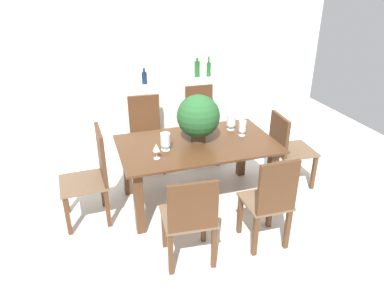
{
  "coord_description": "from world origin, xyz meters",
  "views": [
    {
      "loc": [
        -1.19,
        -3.43,
        2.45
      ],
      "look_at": [
        -0.07,
        0.03,
        0.63
      ],
      "focal_mm": 34.65,
      "sensor_mm": 36.0,
      "label": 1
    }
  ],
  "objects_px": {
    "wine_bottle_tall": "(209,69)",
    "wine_bottle_clear": "(144,78)",
    "crystal_vase_left": "(231,121)",
    "kitchen_counter": "(188,112)",
    "dining_table": "(197,154)",
    "wine_glass": "(156,148)",
    "chair_far_left": "(146,129)",
    "chair_head_end": "(93,172)",
    "chair_foot_end": "(286,146)",
    "crystal_vase_right": "(242,127)",
    "chair_far_right": "(201,121)",
    "flower_centerpiece": "(198,117)",
    "chair_near_left": "(190,217)",
    "chair_near_right": "(271,200)",
    "crystal_vase_center_near": "(165,140)",
    "wine_bottle_green": "(197,69)"
  },
  "relations": [
    {
      "from": "chair_near_left",
      "to": "wine_bottle_clear",
      "type": "xyz_separation_m",
      "value": [
        0.15,
        2.56,
        0.56
      ]
    },
    {
      "from": "chair_far_right",
      "to": "flower_centerpiece",
      "type": "bearing_deg",
      "value": -108.65
    },
    {
      "from": "crystal_vase_left",
      "to": "crystal_vase_right",
      "type": "distance_m",
      "value": 0.21
    },
    {
      "from": "kitchen_counter",
      "to": "wine_bottle_green",
      "type": "distance_m",
      "value": 0.66
    },
    {
      "from": "wine_bottle_tall",
      "to": "wine_bottle_clear",
      "type": "height_order",
      "value": "wine_bottle_tall"
    },
    {
      "from": "chair_head_end",
      "to": "wine_bottle_tall",
      "type": "height_order",
      "value": "wine_bottle_tall"
    },
    {
      "from": "wine_bottle_green",
      "to": "chair_far_right",
      "type": "bearing_deg",
      "value": -104.62
    },
    {
      "from": "chair_far_right",
      "to": "chair_foot_end",
      "type": "distance_m",
      "value": 1.25
    },
    {
      "from": "chair_foot_end",
      "to": "wine_bottle_clear",
      "type": "bearing_deg",
      "value": 45.84
    },
    {
      "from": "flower_centerpiece",
      "to": "wine_bottle_clear",
      "type": "bearing_deg",
      "value": 100.3
    },
    {
      "from": "wine_bottle_tall",
      "to": "crystal_vase_right",
      "type": "bearing_deg",
      "value": -96.66
    },
    {
      "from": "wine_glass",
      "to": "wine_bottle_tall",
      "type": "relative_size",
      "value": 0.55
    },
    {
      "from": "wine_bottle_clear",
      "to": "kitchen_counter",
      "type": "bearing_deg",
      "value": -0.62
    },
    {
      "from": "chair_near_left",
      "to": "wine_bottle_green",
      "type": "relative_size",
      "value": 3.26
    },
    {
      "from": "crystal_vase_left",
      "to": "crystal_vase_center_near",
      "type": "bearing_deg",
      "value": -161.14
    },
    {
      "from": "chair_head_end",
      "to": "chair_near_left",
      "type": "xyz_separation_m",
      "value": [
        0.74,
        -0.99,
        -0.04
      ]
    },
    {
      "from": "chair_near_right",
      "to": "wine_bottle_tall",
      "type": "xyz_separation_m",
      "value": [
        0.36,
        2.66,
        0.57
      ]
    },
    {
      "from": "crystal_vase_right",
      "to": "wine_bottle_clear",
      "type": "relative_size",
      "value": 0.81
    },
    {
      "from": "wine_bottle_green",
      "to": "crystal_vase_left",
      "type": "bearing_deg",
      "value": -92.66
    },
    {
      "from": "chair_near_right",
      "to": "crystal_vase_center_near",
      "type": "relative_size",
      "value": 5.17
    },
    {
      "from": "chair_head_end",
      "to": "wine_bottle_tall",
      "type": "relative_size",
      "value": 3.47
    },
    {
      "from": "crystal_vase_right",
      "to": "flower_centerpiece",
      "type": "bearing_deg",
      "value": 178.85
    },
    {
      "from": "dining_table",
      "to": "flower_centerpiece",
      "type": "height_order",
      "value": "flower_centerpiece"
    },
    {
      "from": "crystal_vase_right",
      "to": "wine_bottle_clear",
      "type": "xyz_separation_m",
      "value": [
        -0.8,
        1.54,
        0.24
      ]
    },
    {
      "from": "flower_centerpiece",
      "to": "kitchen_counter",
      "type": "height_order",
      "value": "flower_centerpiece"
    },
    {
      "from": "flower_centerpiece",
      "to": "wine_bottle_green",
      "type": "height_order",
      "value": "wine_bottle_green"
    },
    {
      "from": "kitchen_counter",
      "to": "wine_bottle_green",
      "type": "height_order",
      "value": "wine_bottle_green"
    },
    {
      "from": "chair_far_left",
      "to": "kitchen_counter",
      "type": "distance_m",
      "value": 0.95
    },
    {
      "from": "chair_head_end",
      "to": "wine_bottle_clear",
      "type": "height_order",
      "value": "wine_bottle_clear"
    },
    {
      "from": "chair_far_left",
      "to": "crystal_vase_left",
      "type": "relative_size",
      "value": 5.37
    },
    {
      "from": "crystal_vase_left",
      "to": "wine_glass",
      "type": "height_order",
      "value": "crystal_vase_left"
    },
    {
      "from": "crystal_vase_center_near",
      "to": "kitchen_counter",
      "type": "height_order",
      "value": "kitchen_counter"
    },
    {
      "from": "chair_far_right",
      "to": "flower_centerpiece",
      "type": "distance_m",
      "value": 1.11
    },
    {
      "from": "dining_table",
      "to": "kitchen_counter",
      "type": "height_order",
      "value": "kitchen_counter"
    },
    {
      "from": "flower_centerpiece",
      "to": "crystal_vase_right",
      "type": "distance_m",
      "value": 0.56
    },
    {
      "from": "chair_far_right",
      "to": "wine_bottle_tall",
      "type": "distance_m",
      "value": 0.94
    },
    {
      "from": "chair_far_left",
      "to": "chair_head_end",
      "type": "relative_size",
      "value": 0.96
    },
    {
      "from": "flower_centerpiece",
      "to": "crystal_vase_center_near",
      "type": "xyz_separation_m",
      "value": [
        -0.4,
        -0.11,
        -0.18
      ]
    },
    {
      "from": "dining_table",
      "to": "chair_near_left",
      "type": "relative_size",
      "value": 1.86
    },
    {
      "from": "chair_near_right",
      "to": "wine_glass",
      "type": "xyz_separation_m",
      "value": [
        -0.89,
        0.76,
        0.31
      ]
    },
    {
      "from": "chair_head_end",
      "to": "crystal_vase_right",
      "type": "xyz_separation_m",
      "value": [
        1.69,
        0.03,
        0.27
      ]
    },
    {
      "from": "wine_glass",
      "to": "chair_far_left",
      "type": "bearing_deg",
      "value": 84.08
    },
    {
      "from": "flower_centerpiece",
      "to": "wine_bottle_clear",
      "type": "height_order",
      "value": "flower_centerpiece"
    },
    {
      "from": "chair_foot_end",
      "to": "chair_head_end",
      "type": "distance_m",
      "value": 2.28
    },
    {
      "from": "chair_far_left",
      "to": "chair_near_left",
      "type": "height_order",
      "value": "chair_far_left"
    },
    {
      "from": "chair_near_left",
      "to": "chair_far_right",
      "type": "bearing_deg",
      "value": -106.2
    },
    {
      "from": "dining_table",
      "to": "chair_far_left",
      "type": "bearing_deg",
      "value": 110.94
    },
    {
      "from": "crystal_vase_left",
      "to": "kitchen_counter",
      "type": "bearing_deg",
      "value": 95.41
    },
    {
      "from": "chair_far_right",
      "to": "wine_glass",
      "type": "bearing_deg",
      "value": -124.09
    },
    {
      "from": "wine_glass",
      "to": "wine_bottle_clear",
      "type": "height_order",
      "value": "wine_bottle_clear"
    }
  ]
}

